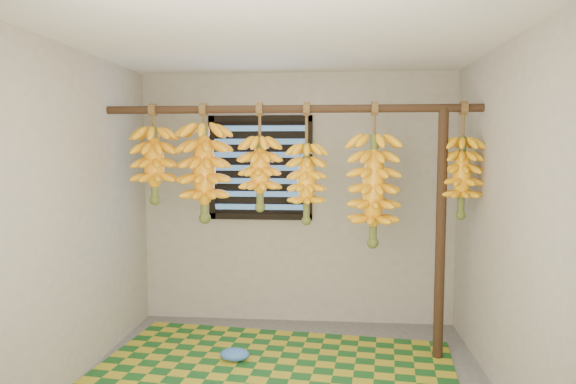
# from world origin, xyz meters

# --- Properties ---
(ceiling) EXTENTS (3.00, 3.00, 0.01)m
(ceiling) POSITION_xyz_m (0.00, 0.00, 2.40)
(ceiling) COLOR silver
(ceiling) RESTS_ON wall_back
(wall_back) EXTENTS (3.00, 0.01, 2.40)m
(wall_back) POSITION_xyz_m (0.00, 1.50, 1.20)
(wall_back) COLOR gray
(wall_back) RESTS_ON floor
(wall_left) EXTENTS (0.01, 3.00, 2.40)m
(wall_left) POSITION_xyz_m (-1.50, 0.00, 1.20)
(wall_left) COLOR gray
(wall_left) RESTS_ON floor
(wall_right) EXTENTS (0.01, 3.00, 2.40)m
(wall_right) POSITION_xyz_m (1.50, 0.00, 1.20)
(wall_right) COLOR gray
(wall_right) RESTS_ON floor
(window) EXTENTS (1.00, 0.04, 1.00)m
(window) POSITION_xyz_m (-0.35, 1.48, 1.50)
(window) COLOR black
(window) RESTS_ON wall_back
(hanging_pole) EXTENTS (3.00, 0.06, 0.06)m
(hanging_pole) POSITION_xyz_m (0.00, 0.70, 2.00)
(hanging_pole) COLOR #3A2516
(hanging_pole) RESTS_ON wall_left
(support_post) EXTENTS (0.08, 0.08, 2.00)m
(support_post) POSITION_xyz_m (1.20, 0.70, 1.00)
(support_post) COLOR #3A2516
(support_post) RESTS_ON floor
(plastic_bag) EXTENTS (0.24, 0.17, 0.10)m
(plastic_bag) POSITION_xyz_m (-0.42, 0.48, 0.06)
(plastic_bag) COLOR #346EC5
(plastic_bag) RESTS_ON woven_mat
(banana_bunch_a) EXTENTS (0.35, 0.35, 0.81)m
(banana_bunch_a) POSITION_xyz_m (-1.12, 0.70, 1.55)
(banana_bunch_a) COLOR brown
(banana_bunch_a) RESTS_ON hanging_pole
(banana_bunch_b) EXTENTS (0.40, 0.40, 0.95)m
(banana_bunch_b) POSITION_xyz_m (-0.70, 0.70, 1.49)
(banana_bunch_b) COLOR brown
(banana_bunch_b) RESTS_ON hanging_pole
(banana_bunch_c) EXTENTS (0.32, 0.32, 0.86)m
(banana_bunch_c) POSITION_xyz_m (-0.24, 0.70, 1.49)
(banana_bunch_c) COLOR brown
(banana_bunch_c) RESTS_ON hanging_pole
(banana_bunch_d) EXTENTS (0.30, 0.30, 0.96)m
(banana_bunch_d) POSITION_xyz_m (0.14, 0.70, 1.41)
(banana_bunch_d) COLOR brown
(banana_bunch_d) RESTS_ON hanging_pole
(banana_bunch_e) EXTENTS (0.40, 0.40, 1.14)m
(banana_bunch_e) POSITION_xyz_m (0.67, 0.70, 1.36)
(banana_bunch_e) COLOR brown
(banana_bunch_e) RESTS_ON hanging_pole
(banana_bunch_f) EXTENTS (0.30, 0.30, 0.91)m
(banana_bunch_f) POSITION_xyz_m (1.35, 0.70, 1.46)
(banana_bunch_f) COLOR brown
(banana_bunch_f) RESTS_ON hanging_pole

